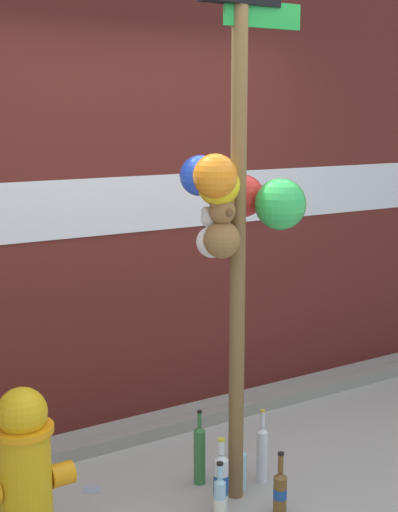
{
  "coord_description": "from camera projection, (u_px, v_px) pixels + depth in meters",
  "views": [
    {
      "loc": [
        -2.07,
        -2.68,
        1.96
      ],
      "look_at": [
        -0.19,
        0.26,
        1.29
      ],
      "focal_mm": 52.99,
      "sensor_mm": 36.0,
      "label": 1
    }
  ],
  "objects": [
    {
      "name": "building_wall",
      "position": [
        111.0,
        172.0,
        4.68
      ],
      "size": [
        10.0,
        0.21,
        3.19
      ],
      "color": "#561E19",
      "rests_on": "ground_plane"
    },
    {
      "name": "curb_strip",
      "position": [
        149.0,
        432.0,
        4.6
      ],
      "size": [
        8.0,
        0.12,
        0.08
      ],
      "primitive_type": "cube",
      "color": "gray",
      "rests_on": "ground_plane"
    },
    {
      "name": "memorial_post",
      "position": [
        237.0,
        174.0,
        3.59
      ],
      "size": [
        0.63,
        0.43,
        2.8
      ],
      "color": "brown",
      "rests_on": "ground_plane"
    },
    {
      "name": "fire_hydrant",
      "position": [
        25.0,
        468.0,
        3.4
      ],
      "size": [
        0.46,
        0.28,
        0.76
      ],
      "color": "gold",
      "rests_on": "ground_plane"
    },
    {
      "name": "bottle_0",
      "position": [
        280.0,
        491.0,
        3.72
      ],
      "size": [
        0.07,
        0.07,
        0.32
      ],
      "color": "brown",
      "rests_on": "ground_plane"
    },
    {
      "name": "bottle_1",
      "position": [
        200.0,
        453.0,
        4.02
      ],
      "size": [
        0.06,
        0.06,
        0.41
      ],
      "color": "#337038",
      "rests_on": "ground_plane"
    },
    {
      "name": "bottle_2",
      "position": [
        220.0,
        500.0,
        3.63
      ],
      "size": [
        0.06,
        0.06,
        0.32
      ],
      "color": "#93CCE0",
      "rests_on": "ground_plane"
    },
    {
      "name": "bottle_3",
      "position": [
        240.0,
        466.0,
        3.98
      ],
      "size": [
        0.07,
        0.07,
        0.3
      ],
      "color": "#93CCE0",
      "rests_on": "ground_plane"
    },
    {
      "name": "bottle_4",
      "position": [
        262.0,
        453.0,
        4.04
      ],
      "size": [
        0.06,
        0.06,
        0.41
      ],
      "color": "silver",
      "rests_on": "ground_plane"
    },
    {
      "name": "bottle_5",
      "position": [
        221.0,
        481.0,
        3.75
      ],
      "size": [
        0.08,
        0.08,
        0.38
      ],
      "color": "silver",
      "rests_on": "ground_plane"
    },
    {
      "name": "litter_0",
      "position": [
        92.0,
        489.0,
        3.97
      ],
      "size": [
        0.11,
        0.1,
        0.01
      ],
      "primitive_type": "cube",
      "rotation": [
        0.0,
        0.0,
        2.71
      ],
      "color": "#8C99B2",
      "rests_on": "ground_plane"
    }
  ]
}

